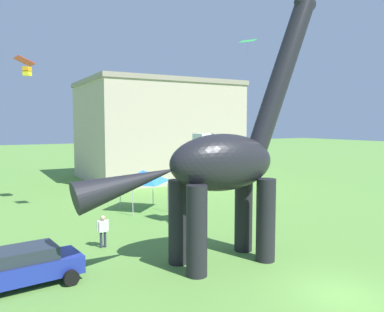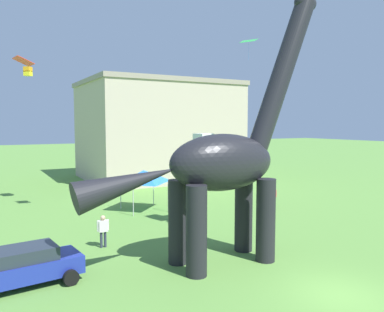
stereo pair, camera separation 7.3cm
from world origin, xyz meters
name	(u,v)px [view 1 (the left image)]	position (x,y,z in m)	size (l,w,h in m)	color
ground_plane	(339,295)	(0.00, 0.00, 0.00)	(240.00, 240.00, 0.00)	#5B8E3D
dinosaur_sculpture	(222,162)	(-1.95, 5.09, 4.66)	(12.34, 2.61, 12.90)	black
parked_sedan_left	(26,266)	(-10.15, 6.69, 0.81)	(4.38, 2.26, 1.55)	navy
person_near_flyer	(103,228)	(-6.13, 9.86, 1.02)	(0.63, 0.28, 1.69)	#2D3347
person_far_spectator	(273,195)	(8.14, 13.12, 0.94)	(0.58, 0.26, 1.55)	black
festival_canopy_tent	(143,176)	(-0.98, 16.98, 2.54)	(3.15, 3.15, 3.00)	#B2B2B7
kite_mid_right	(203,144)	(0.35, 10.58, 5.17)	(1.06, 1.06, 1.34)	white
kite_mid_center	(27,71)	(-8.41, 19.71, 10.05)	(0.62, 0.62, 0.63)	orange
kite_high_right	(24,61)	(-10.48, 1.67, 8.07)	(0.51, 0.66, 0.19)	red
kite_far_right	(248,41)	(14.70, 25.11, 15.47)	(1.99, 2.17, 2.29)	green
background_building_block	(157,130)	(7.12, 32.67, 5.66)	(16.84, 13.56, 11.30)	#B7A893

